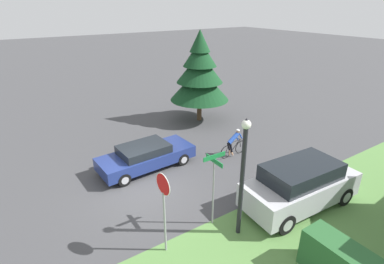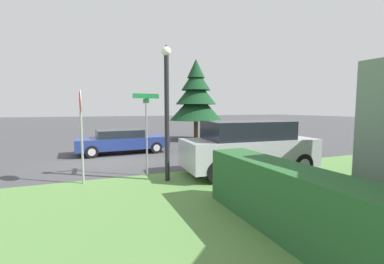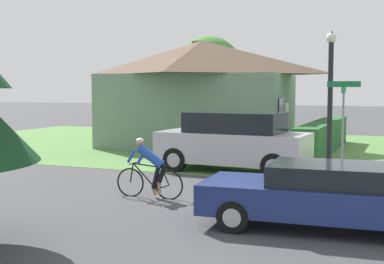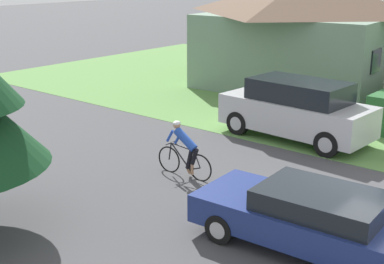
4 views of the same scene
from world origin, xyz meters
name	(u,v)px [view 2 (image 2 of 4)]	position (x,y,z in m)	size (l,w,h in m)	color
ground_plane	(107,160)	(0.00, 0.00, 0.00)	(140.00, 140.00, 0.00)	#424244
sedan_left_lane	(122,141)	(-1.61, 0.87, 0.65)	(2.06, 4.75, 1.25)	navy
cyclist	(208,139)	(-0.26, 5.27, 0.71)	(0.44, 1.76, 1.48)	black
parked_suv_right	(248,147)	(4.45, 4.63, 0.96)	(2.22, 4.88, 1.90)	#B7B7BC
stop_sign	(81,118)	(3.65, -0.93, 2.07)	(0.73, 0.08, 2.92)	gray
street_lamp	(167,102)	(4.32, 1.61, 2.56)	(0.30, 0.30, 4.34)	black
street_name_sign	(146,120)	(3.43, 1.13, 1.97)	(0.90, 0.90, 2.86)	gray
conifer_tall_near	(196,97)	(-5.63, 6.78, 3.23)	(3.92, 3.92, 6.01)	#4C3823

